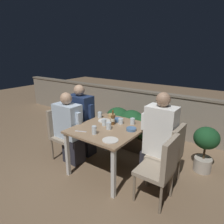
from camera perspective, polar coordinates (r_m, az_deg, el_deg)
ground_plane at (r=3.31m, az=-0.82°, el=-16.02°), size 16.00×16.00×0.00m
parapet_wall at (r=4.56m, az=12.87°, el=-0.23°), size 9.00×0.18×0.93m
dining_table at (r=3.01m, az=-0.87°, el=-5.89°), size 0.93×1.04×0.72m
planter_hedge at (r=3.83m, az=5.58°, el=-4.32°), size 1.14×0.47×0.74m
chair_left_near at (r=3.52m, az=-14.15°, el=-4.84°), size 0.41×0.41×0.88m
person_blue_shirt at (r=3.36m, az=-12.04°, el=-4.60°), size 0.51×0.26×1.18m
chair_left_far at (r=3.75m, az=-10.68°, el=-3.20°), size 0.41×0.41×0.88m
person_navy_jumper at (r=3.58m, az=-8.61°, el=-2.32°), size 0.51×0.26×1.26m
chair_right_near at (r=2.50m, az=14.14°, el=-14.54°), size 0.41×0.41×0.88m
chair_right_far at (r=2.84m, az=16.47°, el=-10.64°), size 0.41×0.41×0.88m
person_white_polo at (r=2.84m, az=13.03°, el=-7.35°), size 0.49×0.26×1.31m
beer_bottle at (r=3.06m, az=0.24°, el=-2.03°), size 0.06×0.06×0.23m
plate_0 at (r=2.57m, az=-0.48°, el=-8.04°), size 0.21×0.21×0.01m
plate_1 at (r=3.24m, az=-2.23°, el=-2.48°), size 0.20×0.20×0.01m
bowl_0 at (r=3.44m, az=-0.12°, el=-0.88°), size 0.12×0.12×0.05m
bowl_1 at (r=2.87m, az=5.54°, el=-4.83°), size 0.14×0.14×0.04m
bowl_2 at (r=3.22m, az=1.55°, el=-2.19°), size 0.14×0.14×0.05m
glass_cup_0 at (r=3.38m, az=-3.51°, el=-0.82°), size 0.07×0.07×0.10m
glass_cup_1 at (r=3.10m, az=5.87°, el=-2.63°), size 0.07×0.07×0.10m
glass_cup_2 at (r=2.90m, az=-0.96°, el=-3.94°), size 0.08×0.08×0.11m
glass_cup_3 at (r=3.03m, az=-2.27°, el=-2.91°), size 0.07×0.07×0.11m
glass_cup_4 at (r=2.74m, az=-5.11°, el=-5.17°), size 0.07×0.07×0.12m
glass_cup_5 at (r=3.10m, az=2.52°, el=-2.62°), size 0.08×0.08×0.09m
fork_0 at (r=2.86m, az=-8.88°, el=-5.48°), size 0.16×0.09×0.01m
potted_plant at (r=3.37m, az=25.15°, el=-8.48°), size 0.37×0.37×0.73m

